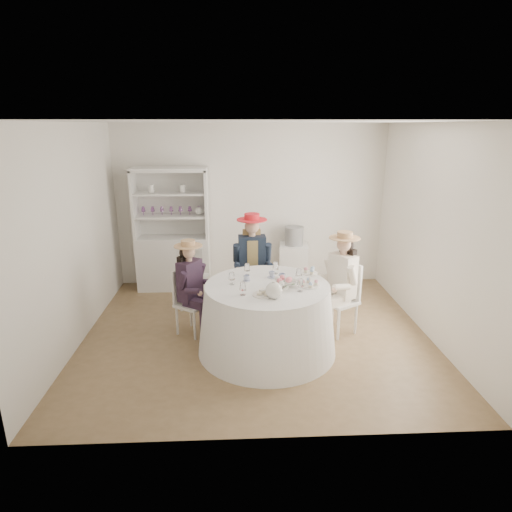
{
  "coord_description": "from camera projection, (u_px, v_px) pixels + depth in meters",
  "views": [
    {
      "loc": [
        -0.25,
        -5.15,
        2.66
      ],
      "look_at": [
        0.0,
        0.1,
        1.05
      ],
      "focal_mm": 30.0,
      "sensor_mm": 36.0,
      "label": 1
    }
  ],
  "objects": [
    {
      "name": "flower_bowl",
      "position": [
        286.0,
        283.0,
        5.03
      ],
      "size": [
        0.3,
        0.3,
        0.06
      ],
      "primitive_type": "imported",
      "rotation": [
        0.0,
        0.0,
        0.3
      ],
      "color": "white",
      "rests_on": "tea_table"
    },
    {
      "name": "side_table",
      "position": [
        293.0,
        265.0,
        7.3
      ],
      "size": [
        0.52,
        0.52,
        0.73
      ],
      "primitive_type": "cube",
      "rotation": [
        0.0,
        0.0,
        -0.12
      ],
      "color": "silver",
      "rests_on": "ground"
    },
    {
      "name": "spare_chair",
      "position": [
        192.0,
        276.0,
        6.31
      ],
      "size": [
        0.47,
        0.47,
        0.99
      ],
      "rotation": [
        0.0,
        0.0,
        2.99
      ],
      "color": "silver",
      "rests_on": "ground"
    },
    {
      "name": "stemware_set",
      "position": [
        267.0,
        279.0,
        5.03
      ],
      "size": [
        0.89,
        0.89,
        0.15
      ],
      "color": "white",
      "rests_on": "tea_table"
    },
    {
      "name": "teacup_c",
      "position": [
        282.0,
        277.0,
        5.23
      ],
      "size": [
        0.09,
        0.09,
        0.06
      ],
      "primitive_type": "imported",
      "rotation": [
        0.0,
        0.0,
        -0.11
      ],
      "color": "white",
      "rests_on": "tea_table"
    },
    {
      "name": "guest_left",
      "position": [
        191.0,
        282.0,
        5.52
      ],
      "size": [
        0.55,
        0.51,
        1.28
      ],
      "rotation": [
        0.0,
        0.0,
        0.99
      ],
      "color": "silver",
      "rests_on": "ground"
    },
    {
      "name": "wall_front",
      "position": [
        268.0,
        297.0,
        3.4
      ],
      "size": [
        4.5,
        0.0,
        4.5
      ],
      "primitive_type": "plane",
      "rotation": [
        -1.57,
        0.0,
        0.0
      ],
      "color": "silver",
      "rests_on": "ground"
    },
    {
      "name": "wall_left",
      "position": [
        72.0,
        237.0,
        5.21
      ],
      "size": [
        0.0,
        4.5,
        4.5
      ],
      "primitive_type": "plane",
      "rotation": [
        1.57,
        0.0,
        1.57
      ],
      "color": "silver",
      "rests_on": "ground"
    },
    {
      "name": "hatbox",
      "position": [
        294.0,
        236.0,
        7.15
      ],
      "size": [
        0.36,
        0.36,
        0.31
      ],
      "primitive_type": "cylinder",
      "rotation": [
        0.0,
        0.0,
        -0.18
      ],
      "color": "black",
      "rests_on": "side_table"
    },
    {
      "name": "table_teapot",
      "position": [
        274.0,
        290.0,
        4.66
      ],
      "size": [
        0.26,
        0.19,
        0.2
      ],
      "rotation": [
        0.0,
        0.0,
        -0.33
      ],
      "color": "white",
      "rests_on": "tea_table"
    },
    {
      "name": "ground",
      "position": [
        256.0,
        333.0,
        5.71
      ],
      "size": [
        4.5,
        4.5,
        0.0
      ],
      "primitive_type": "plane",
      "color": "brown",
      "rests_on": "ground"
    },
    {
      "name": "teacup_a",
      "position": [
        247.0,
        279.0,
        5.17
      ],
      "size": [
        0.1,
        0.1,
        0.06
      ],
      "primitive_type": "imported",
      "rotation": [
        0.0,
        0.0,
        0.3
      ],
      "color": "white",
      "rests_on": "tea_table"
    },
    {
      "name": "hutch",
      "position": [
        174.0,
        247.0,
        7.12
      ],
      "size": [
        1.31,
        0.74,
        2.02
      ],
      "rotation": [
        0.0,
        0.0,
        -0.26
      ],
      "color": "silver",
      "rests_on": "ground"
    },
    {
      "name": "ceiling",
      "position": [
        256.0,
        122.0,
        4.91
      ],
      "size": [
        4.5,
        4.5,
        0.0
      ],
      "primitive_type": "plane",
      "rotation": [
        3.14,
        0.0,
        0.0
      ],
      "color": "white",
      "rests_on": "wall_back"
    },
    {
      "name": "wall_right",
      "position": [
        434.0,
        233.0,
        5.41
      ],
      "size": [
        0.0,
        4.5,
        4.5
      ],
      "primitive_type": "plane",
      "rotation": [
        1.57,
        0.0,
        -1.57
      ],
      "color": "silver",
      "rests_on": "ground"
    },
    {
      "name": "cupcake_stand",
      "position": [
        310.0,
        279.0,
        5.0
      ],
      "size": [
        0.24,
        0.24,
        0.22
      ],
      "rotation": [
        0.0,
        0.0,
        -0.14
      ],
      "color": "white",
      "rests_on": "tea_table"
    },
    {
      "name": "guest_right",
      "position": [
        341.0,
        277.0,
        5.51
      ],
      "size": [
        0.59,
        0.55,
        1.38
      ],
      "rotation": [
        0.0,
        0.0,
        -1.02
      ],
      "color": "silver",
      "rests_on": "ground"
    },
    {
      "name": "guest_mid",
      "position": [
        252.0,
        259.0,
        6.06
      ],
      "size": [
        0.54,
        0.56,
        1.49
      ],
      "rotation": [
        0.0,
        0.0,
        0.04
      ],
      "color": "silver",
      "rests_on": "ground"
    },
    {
      "name": "flower_arrangement",
      "position": [
        283.0,
        281.0,
        4.94
      ],
      "size": [
        0.18,
        0.18,
        0.07
      ],
      "rotation": [
        0.0,
        0.0,
        -0.25
      ],
      "color": "pink",
      "rests_on": "tea_table"
    },
    {
      "name": "sandwich_plate",
      "position": [
        264.0,
        294.0,
        4.75
      ],
      "size": [
        0.25,
        0.25,
        0.05
      ],
      "rotation": [
        0.0,
        0.0,
        0.34
      ],
      "color": "white",
      "rests_on": "tea_table"
    },
    {
      "name": "teacup_b",
      "position": [
        272.0,
        275.0,
        5.29
      ],
      "size": [
        0.09,
        0.09,
        0.07
      ],
      "primitive_type": "imported",
      "rotation": [
        0.0,
        0.0,
        0.31
      ],
      "color": "white",
      "rests_on": "tea_table"
    },
    {
      "name": "tea_table",
      "position": [
        267.0,
        318.0,
        5.18
      ],
      "size": [
        1.68,
        1.68,
        0.85
      ],
      "rotation": [
        0.0,
        0.0,
        0.03
      ],
      "color": "white",
      "rests_on": "ground"
    },
    {
      "name": "wall_back",
      "position": [
        251.0,
        206.0,
        7.22
      ],
      "size": [
        4.5,
        0.0,
        4.5
      ],
      "primitive_type": "plane",
      "rotation": [
        1.57,
        0.0,
        0.0
      ],
      "color": "silver",
      "rests_on": "ground"
    }
  ]
}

